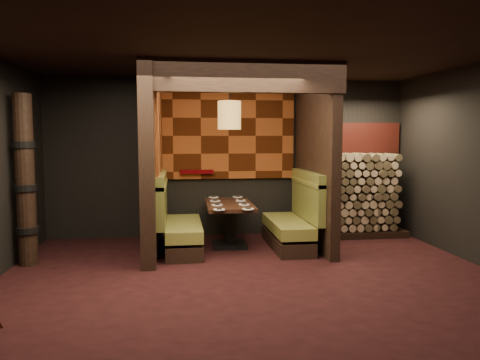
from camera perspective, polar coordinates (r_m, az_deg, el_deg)
name	(u,v)px	position (r m, az deg, el deg)	size (l,w,h in m)	color
floor	(253,280)	(6.08, 1.65, -12.12)	(6.50, 5.50, 0.02)	black
ceiling	(254,50)	(5.89, 1.73, 15.57)	(6.50, 5.50, 0.02)	black
wall_back	(229,158)	(8.54, -1.29, 2.76)	(6.50, 0.02, 2.85)	black
wall_front	(321,196)	(3.13, 9.85, -1.97)	(6.50, 0.02, 2.85)	black
partition_left	(151,161)	(7.39, -10.80, 2.25)	(0.20, 2.20, 2.85)	black
partition_right	(315,160)	(7.76, 9.17, 2.42)	(0.15, 2.10, 2.85)	black
header_beam	(244,76)	(6.53, 0.49, 12.52)	(2.85, 0.18, 0.44)	black
tapa_back_panel	(228,136)	(8.48, -1.43, 5.41)	(2.40, 0.06, 1.55)	#96451B
tapa_side_panel	(159,134)	(7.55, -9.87, 5.55)	(0.04, 1.85, 1.45)	#96451B
lacquer_shelf	(197,172)	(8.40, -5.28, 1.02)	(0.60, 0.12, 0.07)	#540308
booth_bench_left	(177,226)	(7.51, -7.69, -5.55)	(0.68, 1.60, 1.14)	black
booth_bench_right	(293,223)	(7.74, 6.54, -5.21)	(0.68, 1.60, 1.14)	black
dining_table	(229,217)	(7.70, -1.32, -4.54)	(0.77, 1.38, 0.72)	black
place_settings	(229,202)	(7.66, -1.32, -2.73)	(0.63, 1.60, 0.03)	white
pendant_lamp	(229,115)	(7.54, -1.30, 7.90)	(0.37, 0.37, 0.93)	#A87C39
totem_column	(25,181)	(7.17, -24.71, -0.17)	(0.31, 0.31, 2.40)	black
firewood_stack	(357,195)	(8.75, 14.07, -1.77)	(1.73, 0.70, 1.50)	black
mosaic_header	(352,138)	(9.00, 13.44, 5.01)	(1.83, 0.10, 0.56)	maroon
bay_front_post	(316,159)	(8.03, 9.26, 2.52)	(0.08, 0.08, 2.85)	black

